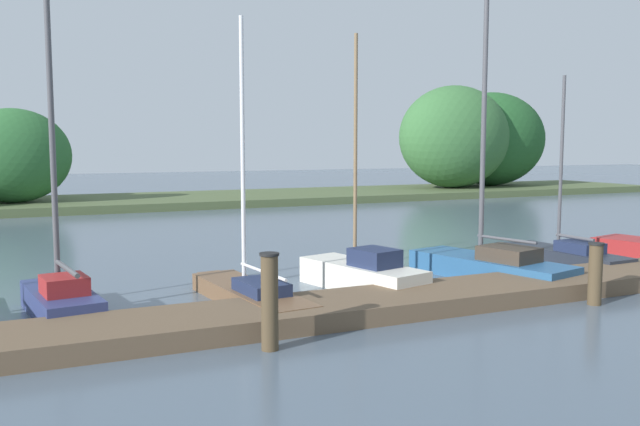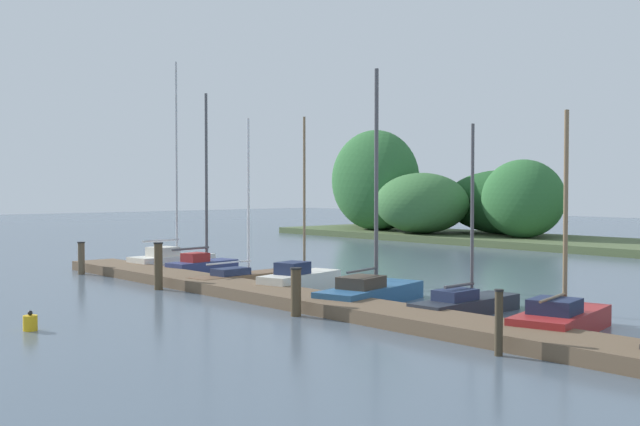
{
  "view_description": "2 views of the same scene",
  "coord_description": "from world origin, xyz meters",
  "px_view_note": "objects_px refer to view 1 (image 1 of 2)",
  "views": [
    {
      "loc": [
        -10.44,
        2.37,
        3.23
      ],
      "look_at": [
        -4.74,
        14.85,
        1.81
      ],
      "focal_mm": 37.46,
      "sensor_mm": 36.0,
      "label": 1
    },
    {
      "loc": [
        15.65,
        -0.69,
        3.37
      ],
      "look_at": [
        -2.69,
        15.35,
        2.54
      ],
      "focal_mm": 43.69,
      "sensor_mm": 36.0,
      "label": 2
    }
  ],
  "objects_px": {
    "sailboat_2": "(248,291)",
    "mooring_piling_1": "(270,301)",
    "mooring_piling_2": "(595,274)",
    "sailboat_1": "(60,293)",
    "sailboat_3": "(359,272)",
    "sailboat_5": "(563,254)",
    "sailboat_4": "(487,262)"
  },
  "relations": [
    {
      "from": "sailboat_3",
      "to": "mooring_piling_1",
      "type": "bearing_deg",
      "value": 120.44
    },
    {
      "from": "sailboat_2",
      "to": "sailboat_4",
      "type": "bearing_deg",
      "value": -94.41
    },
    {
      "from": "sailboat_1",
      "to": "sailboat_3",
      "type": "bearing_deg",
      "value": -100.5
    },
    {
      "from": "sailboat_3",
      "to": "mooring_piling_1",
      "type": "distance_m",
      "value": 4.72
    },
    {
      "from": "sailboat_5",
      "to": "mooring_piling_1",
      "type": "bearing_deg",
      "value": 108.39
    },
    {
      "from": "sailboat_4",
      "to": "mooring_piling_1",
      "type": "bearing_deg",
      "value": 101.11
    },
    {
      "from": "sailboat_5",
      "to": "mooring_piling_1",
      "type": "height_order",
      "value": "sailboat_5"
    },
    {
      "from": "sailboat_2",
      "to": "mooring_piling_2",
      "type": "height_order",
      "value": "sailboat_2"
    },
    {
      "from": "sailboat_4",
      "to": "mooring_piling_2",
      "type": "bearing_deg",
      "value": 170.83
    },
    {
      "from": "sailboat_1",
      "to": "sailboat_5",
      "type": "relative_size",
      "value": 1.38
    },
    {
      "from": "sailboat_3",
      "to": "sailboat_5",
      "type": "xyz_separation_m",
      "value": [
        6.38,
        0.4,
        -0.09
      ]
    },
    {
      "from": "sailboat_4",
      "to": "mooring_piling_1",
      "type": "distance_m",
      "value": 7.45
    },
    {
      "from": "sailboat_2",
      "to": "sailboat_3",
      "type": "height_order",
      "value": "sailboat_2"
    },
    {
      "from": "sailboat_5",
      "to": "sailboat_4",
      "type": "bearing_deg",
      "value": 98.18
    },
    {
      "from": "sailboat_4",
      "to": "mooring_piling_1",
      "type": "xyz_separation_m",
      "value": [
        -6.74,
        -3.15,
        0.39
      ]
    },
    {
      "from": "mooring_piling_2",
      "to": "mooring_piling_1",
      "type": "bearing_deg",
      "value": -179.37
    },
    {
      "from": "sailboat_1",
      "to": "mooring_piling_1",
      "type": "height_order",
      "value": "sailboat_1"
    },
    {
      "from": "sailboat_1",
      "to": "sailboat_2",
      "type": "distance_m",
      "value": 3.57
    },
    {
      "from": "sailboat_1",
      "to": "sailboat_5",
      "type": "xyz_separation_m",
      "value": [
        12.6,
        0.12,
        -0.15
      ]
    },
    {
      "from": "sailboat_1",
      "to": "mooring_piling_2",
      "type": "relative_size",
      "value": 5.5
    },
    {
      "from": "mooring_piling_1",
      "to": "mooring_piling_2",
      "type": "relative_size",
      "value": 1.22
    },
    {
      "from": "sailboat_3",
      "to": "sailboat_5",
      "type": "relative_size",
      "value": 1.12
    },
    {
      "from": "sailboat_3",
      "to": "sailboat_4",
      "type": "xyz_separation_m",
      "value": [
        3.39,
        -0.16,
        0.0
      ]
    },
    {
      "from": "sailboat_5",
      "to": "mooring_piling_1",
      "type": "xyz_separation_m",
      "value": [
        -9.73,
        -3.72,
        0.48
      ]
    },
    {
      "from": "sailboat_2",
      "to": "mooring_piling_1",
      "type": "xyz_separation_m",
      "value": [
        -0.64,
        -2.99,
        0.5
      ]
    },
    {
      "from": "mooring_piling_1",
      "to": "mooring_piling_2",
      "type": "xyz_separation_m",
      "value": [
        6.99,
        0.08,
        -0.14
      ]
    },
    {
      "from": "sailboat_2",
      "to": "mooring_piling_2",
      "type": "bearing_deg",
      "value": -120.54
    },
    {
      "from": "sailboat_1",
      "to": "sailboat_3",
      "type": "height_order",
      "value": "sailboat_1"
    },
    {
      "from": "sailboat_3",
      "to": "sailboat_4",
      "type": "height_order",
      "value": "sailboat_4"
    },
    {
      "from": "mooring_piling_1",
      "to": "sailboat_4",
      "type": "bearing_deg",
      "value": 25.06
    },
    {
      "from": "sailboat_5",
      "to": "mooring_piling_2",
      "type": "distance_m",
      "value": 4.56
    },
    {
      "from": "sailboat_1",
      "to": "mooring_piling_2",
      "type": "height_order",
      "value": "sailboat_1"
    }
  ]
}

